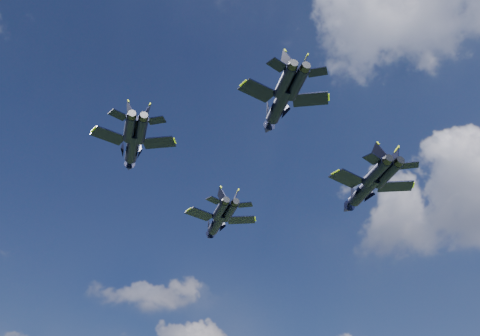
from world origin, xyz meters
name	(u,v)px	position (x,y,z in m)	size (l,w,h in m)	color
jet_lead	(217,223)	(-12.73, 20.58, 64.83)	(14.49, 11.38, 3.59)	black
jet_left	(132,148)	(-6.71, -2.99, 64.67)	(13.37, 11.24, 3.38)	black
jet_right	(363,191)	(11.75, 24.69, 63.70)	(15.96, 12.60, 3.96)	black
jet_slot	(278,106)	(14.24, 0.88, 63.52)	(13.06, 10.89, 3.30)	black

